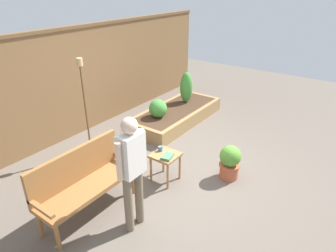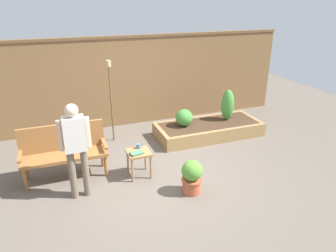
% 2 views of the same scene
% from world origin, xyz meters
% --- Properties ---
extents(ground_plane, '(14.00, 14.00, 0.00)m').
position_xyz_m(ground_plane, '(0.00, 0.00, 0.00)').
color(ground_plane, '#60564C').
extents(fence_back, '(8.40, 0.14, 2.16)m').
position_xyz_m(fence_back, '(0.00, 2.60, 1.09)').
color(fence_back, brown).
rests_on(fence_back, ground_plane).
extents(garden_bench, '(1.44, 0.48, 0.94)m').
position_xyz_m(garden_bench, '(-1.52, 0.57, 0.54)').
color(garden_bench, '#936033').
rests_on(garden_bench, ground_plane).
extents(side_table, '(0.40, 0.40, 0.48)m').
position_xyz_m(side_table, '(-0.30, 0.09, 0.40)').
color(side_table, '#9E7042').
rests_on(side_table, ground_plane).
extents(cup_on_table, '(0.11, 0.07, 0.08)m').
position_xyz_m(cup_on_table, '(-0.26, 0.22, 0.52)').
color(cup_on_table, teal).
rests_on(cup_on_table, side_table).
extents(book_on_table, '(0.25, 0.19, 0.04)m').
position_xyz_m(book_on_table, '(-0.36, 0.01, 0.50)').
color(book_on_table, '#4C7A56').
rests_on(book_on_table, side_table).
extents(potted_boxwood, '(0.34, 0.34, 0.58)m').
position_xyz_m(potted_boxwood, '(0.36, -0.71, 0.30)').
color(potted_boxwood, '#B75638').
rests_on(potted_boxwood, ground_plane).
extents(raised_planter_bed, '(2.40, 1.00, 0.30)m').
position_xyz_m(raised_planter_bed, '(1.67, 1.24, 0.15)').
color(raised_planter_bed, '#997547').
rests_on(raised_planter_bed, ground_plane).
extents(shrub_near_bench, '(0.38, 0.38, 0.38)m').
position_xyz_m(shrub_near_bench, '(1.08, 1.30, 0.49)').
color(shrub_near_bench, brown).
rests_on(shrub_near_bench, raised_planter_bed).
extents(shrub_far_corner, '(0.29, 0.29, 0.72)m').
position_xyz_m(shrub_far_corner, '(2.17, 1.30, 0.66)').
color(shrub_far_corner, brown).
rests_on(shrub_far_corner, raised_planter_bed).
extents(tiki_torch, '(0.10, 0.10, 1.78)m').
position_xyz_m(tiki_torch, '(-0.43, 1.73, 1.21)').
color(tiki_torch, brown).
rests_on(tiki_torch, ground_plane).
extents(person_by_bench, '(0.47, 0.20, 1.56)m').
position_xyz_m(person_by_bench, '(-1.34, -0.18, 0.93)').
color(person_by_bench, '#70604C').
rests_on(person_by_bench, ground_plane).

